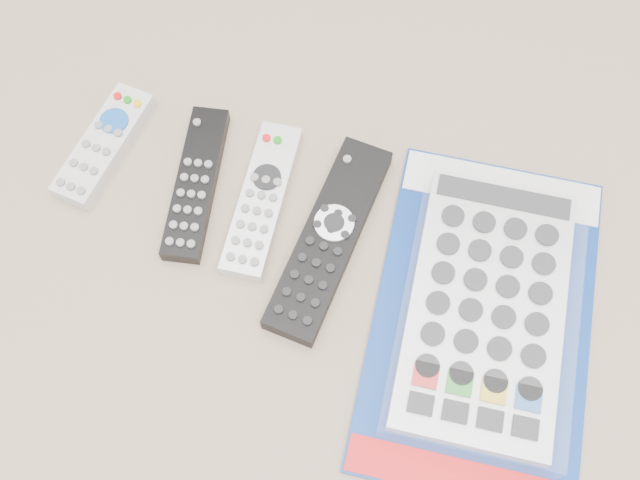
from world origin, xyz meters
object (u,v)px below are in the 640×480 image
(remote_small_grey, at_px, (104,145))
(remote_silver_dvd, at_px, (262,200))
(remote_slim_black, at_px, (196,184))
(remote_large_black, at_px, (329,238))
(jumbo_remote_packaged, at_px, (486,308))

(remote_small_grey, bearing_deg, remote_silver_dvd, 3.02)
(remote_small_grey, distance_m, remote_slim_black, 0.11)
(remote_silver_dvd, relative_size, remote_large_black, 0.78)
(remote_slim_black, distance_m, remote_large_black, 0.16)
(remote_small_grey, height_order, remote_large_black, remote_large_black)
(remote_slim_black, height_order, remote_silver_dvd, same)
(remote_small_grey, height_order, jumbo_remote_packaged, jumbo_remote_packaged)
(remote_slim_black, relative_size, jumbo_remote_packaged, 0.51)
(remote_small_grey, relative_size, remote_silver_dvd, 0.85)
(remote_small_grey, bearing_deg, jumbo_remote_packaged, -1.73)
(remote_small_grey, distance_m, remote_large_black, 0.27)
(remote_slim_black, height_order, remote_large_black, remote_large_black)
(remote_large_black, relative_size, jumbo_remote_packaged, 0.64)
(remote_small_grey, xyz_separation_m, remote_slim_black, (0.11, -0.02, -0.00))
(remote_slim_black, distance_m, remote_silver_dvd, 0.07)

